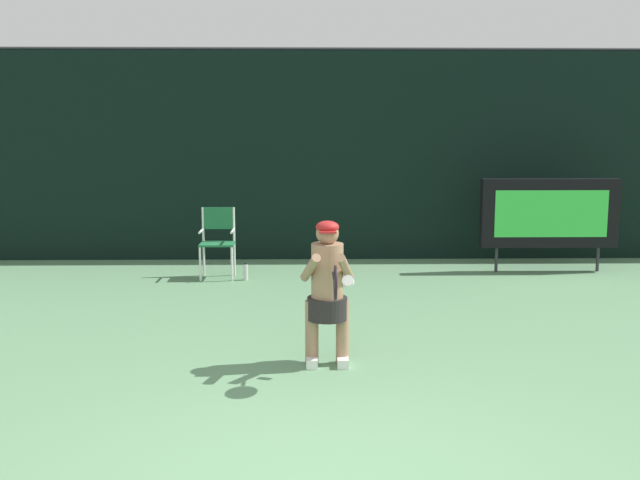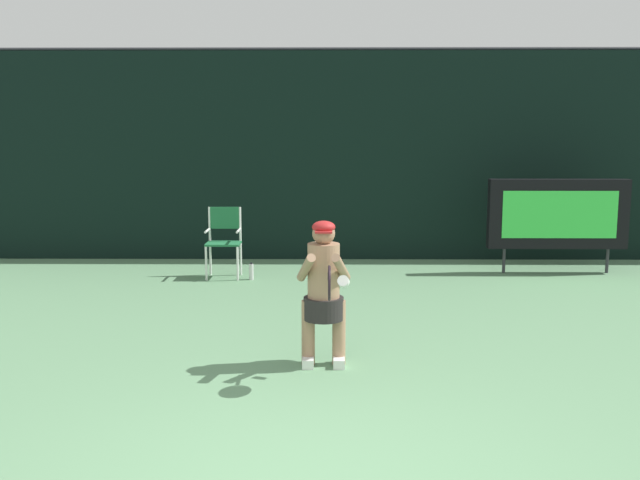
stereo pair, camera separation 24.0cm
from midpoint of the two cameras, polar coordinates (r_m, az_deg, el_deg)
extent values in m
cube|color=black|center=(12.74, 0.43, 6.53)|extent=(18.00, 0.12, 3.60)
cylinder|color=#38383D|center=(12.80, 0.44, 14.74)|extent=(18.00, 0.05, 0.05)
cube|color=black|center=(12.18, 18.65, 1.95)|extent=(2.20, 0.20, 1.10)
cube|color=#38D947|center=(12.08, 18.81, 1.89)|extent=(1.80, 0.01, 0.75)
cylinder|color=#2D2D33|center=(12.05, 14.74, -1.55)|extent=(0.05, 0.05, 0.40)
cylinder|color=#2D2D33|center=(12.56, 22.06, -1.50)|extent=(0.05, 0.05, 0.40)
cylinder|color=white|center=(11.18, -8.29, -1.83)|extent=(0.04, 0.04, 0.52)
cylinder|color=white|center=(11.11, -5.85, -1.84)|extent=(0.04, 0.04, 0.52)
cylinder|color=white|center=(11.57, -7.99, -1.46)|extent=(0.04, 0.04, 0.52)
cylinder|color=white|center=(11.51, -5.63, -1.47)|extent=(0.04, 0.04, 0.52)
cube|color=#1F693C|center=(11.29, -6.97, -0.28)|extent=(0.52, 0.44, 0.03)
cylinder|color=white|center=(11.49, -8.04, 1.19)|extent=(0.04, 0.04, 0.56)
cylinder|color=white|center=(11.43, -5.67, 1.19)|extent=(0.04, 0.04, 0.56)
cube|color=#1F693C|center=(11.44, -6.87, 1.74)|extent=(0.48, 0.02, 0.34)
cylinder|color=white|center=(11.30, -8.19, 0.75)|extent=(0.04, 0.44, 0.04)
cylinder|color=white|center=(11.23, -5.78, 0.75)|extent=(0.04, 0.44, 0.04)
cylinder|color=silver|center=(11.17, -4.79, -2.50)|extent=(0.07, 0.07, 0.24)
cylinder|color=black|center=(11.15, -4.80, -1.84)|extent=(0.03, 0.03, 0.03)
cube|color=white|center=(7.20, 0.03, -9.47)|extent=(0.11, 0.26, 0.09)
cube|color=white|center=(7.20, 2.45, -9.46)|extent=(0.11, 0.26, 0.09)
cylinder|color=#A37A5B|center=(7.16, 0.04, -7.25)|extent=(0.13, 0.13, 0.64)
cylinder|color=#A37A5B|center=(7.17, 2.46, -7.25)|extent=(0.13, 0.13, 0.64)
cylinder|color=black|center=(7.10, 1.25, -5.36)|extent=(0.39, 0.39, 0.22)
cylinder|color=#A37A5B|center=(7.02, 1.26, -2.54)|extent=(0.31, 0.31, 0.56)
sphere|color=#A37A5B|center=(6.96, 1.27, 0.52)|extent=(0.22, 0.22, 0.22)
ellipsoid|color=#B22323|center=(6.95, 1.27, 1.02)|extent=(0.22, 0.22, 0.12)
cube|color=#B22323|center=(6.86, 1.28, 0.63)|extent=(0.17, 0.12, 0.02)
cylinder|color=#A37A5B|center=(6.85, -0.10, -2.20)|extent=(0.20, 0.49, 0.34)
cylinder|color=#A37A5B|center=(6.85, 2.66, -2.20)|extent=(0.20, 0.49, 0.34)
cylinder|color=white|center=(6.75, 2.86, -3.26)|extent=(0.13, 0.12, 0.12)
cylinder|color=black|center=(6.70, 1.75, -2.84)|extent=(0.03, 0.28, 0.03)
torus|color=black|center=(6.40, 1.80, -3.39)|extent=(0.02, 0.31, 0.31)
ellipsoid|color=silver|center=(6.40, 1.80, -3.39)|extent=(0.01, 0.26, 0.26)
camera|label=1|loc=(0.12, -89.16, 0.13)|focal=40.90mm
camera|label=2|loc=(0.12, 90.84, -0.13)|focal=40.90mm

